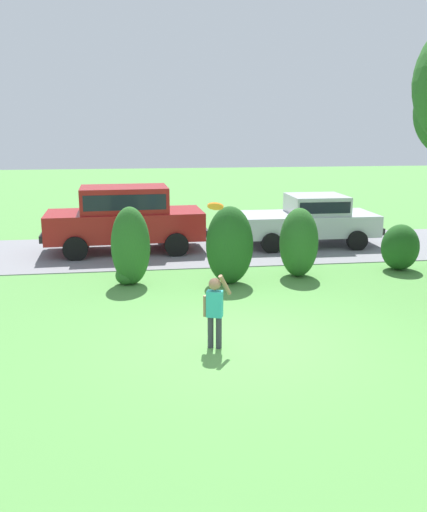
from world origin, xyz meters
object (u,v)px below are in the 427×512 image
(parked_sedan, at_px, (309,218))
(child_thrower, at_px, (215,307))
(parked_suv, at_px, (125,215))
(frisbee, at_px, (215,206))

(parked_sedan, relative_size, child_thrower, 3.42)
(parked_sedan, relative_size, parked_suv, 0.92)
(parked_sedan, xyz_separation_m, frisbee, (-3.91, -6.87, 1.43))
(parked_sedan, relative_size, frisbee, 14.51)
(parked_sedan, xyz_separation_m, parked_suv, (-5.61, -0.11, 0.23))
(child_thrower, relative_size, frisbee, 4.24)
(parked_suv, bearing_deg, frisbee, -75.83)
(parked_suv, height_order, frisbee, frisbee)
(parked_sedan, height_order, parked_suv, parked_suv)
(parked_sedan, distance_m, parked_suv, 5.62)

